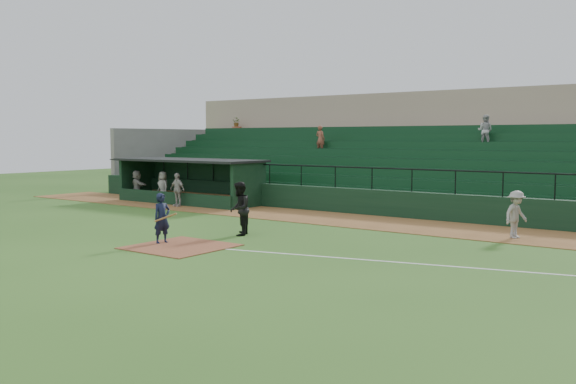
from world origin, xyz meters
The scene contains 12 objects.
ground centered at (0.00, 0.00, 0.00)m, with size 90.00×90.00×0.00m, color #2F591C.
warning_track centered at (0.00, 8.00, 0.01)m, with size 40.00×4.00×0.03m, color brown.
home_plate_dirt centered at (0.00, -1.00, 0.01)m, with size 3.00×3.00×0.03m, color brown.
foul_line centered at (8.00, 1.20, 0.01)m, with size 18.00×0.09×0.01m, color white.
stadium_structure centered at (0.00, 16.46, 2.30)m, with size 38.00×13.08×6.40m.
dugout centered at (-9.75, 9.56, 1.33)m, with size 8.90×3.20×2.42m.
batter_at_plate centered at (-0.98, -0.89, 0.86)m, with size 1.05×0.71×1.73m.
umpire centered at (-0.04, 2.03, 0.99)m, with size 0.96×0.75×1.98m, color black.
runner centered at (8.42, 7.22, 0.88)m, with size 1.10×0.63×1.70m, color gray.
dugout_player_a centered at (-8.87, 7.33, 0.90)m, with size 1.02×0.42×1.74m, color #AAA49F.
dugout_player_b centered at (-10.87, 8.19, 0.89)m, with size 0.84×0.55×1.72m, color gray.
dugout_player_c centered at (-12.99, 8.15, 0.88)m, with size 1.58×0.50×1.71m, color gray.
Camera 1 is at (14.88, -15.26, 3.60)m, focal length 38.89 mm.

